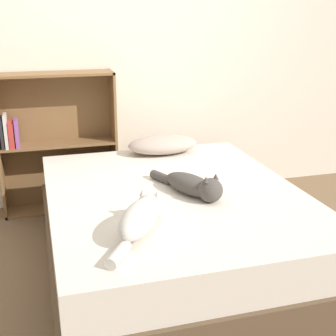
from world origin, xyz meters
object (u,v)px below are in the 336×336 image
cat_light (141,217)px  cat_dark (194,185)px  bed (174,230)px  bookshelf (54,141)px  pillow (163,144)px

cat_light → cat_dark: size_ratio=0.96×
bed → bookshelf: size_ratio=1.75×
bed → cat_dark: cat_dark is taller
bed → cat_light: 0.67m
bookshelf → cat_light: bearing=-78.9°
bed → cat_dark: bearing=-46.9°
pillow → cat_dark: (-0.05, -0.90, -0.01)m
bed → cat_light: bearing=-123.6°
bed → pillow: 0.88m
pillow → cat_dark: size_ratio=0.95×
cat_light → bed: bearing=-1.3°
pillow → bookshelf: (-0.80, 0.41, -0.02)m
pillow → cat_dark: bearing=-93.5°
bed → cat_dark: size_ratio=3.44×
cat_light → cat_dark: (0.41, 0.39, -0.02)m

